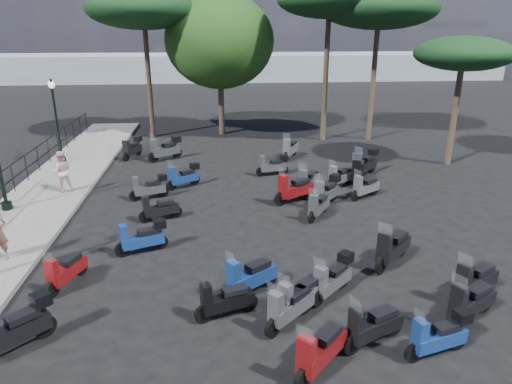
{
  "coord_description": "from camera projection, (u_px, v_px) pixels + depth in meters",
  "views": [
    {
      "loc": [
        0.1,
        -12.68,
        6.27
      ],
      "look_at": [
        1.33,
        1.11,
        1.2
      ],
      "focal_mm": 32.0,
      "sensor_mm": 36.0,
      "label": 1
    }
  ],
  "objects": [
    {
      "name": "ground",
      "position": [
        216.0,
        242.0,
        14.01
      ],
      "size": [
        120.0,
        120.0,
        0.0
      ],
      "primitive_type": "plane",
      "color": "black",
      "rests_on": "ground"
    },
    {
      "name": "sidewalk",
      "position": [
        33.0,
        210.0,
        16.24
      ],
      "size": [
        3.0,
        30.0,
        0.15
      ],
      "primitive_type": "cube",
      "color": "slate",
      "rests_on": "ground"
    },
    {
      "name": "lamp_post_2",
      "position": [
        56.0,
        116.0,
        20.99
      ],
      "size": [
        0.56,
        1.09,
        3.87
      ],
      "rotation": [
        0.0,
        0.0,
        0.34
      ],
      "color": "black",
      "rests_on": "sidewalk"
    },
    {
      "name": "pedestrian_far",
      "position": [
        62.0,
        171.0,
        17.63
      ],
      "size": [
        0.94,
        0.83,
        1.61
      ],
      "primitive_type": "imported",
      "rotation": [
        0.0,
        0.0,
        3.48
      ],
      "color": "beige",
      "rests_on": "sidewalk"
    },
    {
      "name": "scooter_1",
      "position": [
        13.0,
        329.0,
        9.17
      ],
      "size": [
        1.36,
        1.34,
        1.39
      ],
      "rotation": [
        0.0,
        0.0,
        2.35
      ],
      "color": "black",
      "rests_on": "ground"
    },
    {
      "name": "scooter_2",
      "position": [
        65.0,
        271.0,
        11.51
      ],
      "size": [
        0.76,
        1.48,
        1.24
      ],
      "rotation": [
        0.0,
        0.0,
        2.77
      ],
      "color": "black",
      "rests_on": "ground"
    },
    {
      "name": "scooter_3",
      "position": [
        142.0,
        238.0,
        13.21
      ],
      "size": [
        1.49,
        0.78,
        1.24
      ],
      "rotation": [
        0.0,
        0.0,
        1.94
      ],
      "color": "black",
      "rests_on": "ground"
    },
    {
      "name": "scooter_4",
      "position": [
        183.0,
        177.0,
        18.58
      ],
      "size": [
        1.35,
        1.02,
        1.23
      ],
      "rotation": [
        0.0,
        0.0,
        2.18
      ],
      "color": "black",
      "rests_on": "ground"
    },
    {
      "name": "scooter_5",
      "position": [
        132.0,
        148.0,
        22.76
      ],
      "size": [
        0.83,
        1.54,
        1.3
      ],
      "rotation": [
        0.0,
        0.0,
        2.75
      ],
      "color": "black",
      "rests_on": "ground"
    },
    {
      "name": "scooter_7",
      "position": [
        225.0,
        301.0,
        10.28
      ],
      "size": [
        1.48,
        0.71,
        1.22
      ],
      "rotation": [
        0.0,
        0.0,
        1.91
      ],
      "color": "black",
      "rests_on": "ground"
    },
    {
      "name": "scooter_8",
      "position": [
        250.0,
        277.0,
        11.13
      ],
      "size": [
        1.48,
        1.11,
        1.39
      ],
      "rotation": [
        0.0,
        0.0,
        2.19
      ],
      "color": "black",
      "rests_on": "ground"
    },
    {
      "name": "scooter_9",
      "position": [
        149.0,
        188.0,
        17.36
      ],
      "size": [
        1.45,
        0.74,
        1.2
      ],
      "rotation": [
        0.0,
        0.0,
        1.93
      ],
      "color": "black",
      "rests_on": "ground"
    },
    {
      "name": "scooter_10",
      "position": [
        159.0,
        209.0,
        15.44
      ],
      "size": [
        1.44,
        0.72,
        1.19
      ],
      "rotation": [
        0.0,
        0.0,
        1.93
      ],
      "color": "black",
      "rests_on": "ground"
    },
    {
      "name": "scooter_11",
      "position": [
        165.0,
        149.0,
        22.35
      ],
      "size": [
        1.59,
        1.22,
        1.46
      ],
      "rotation": [
        0.0,
        0.0,
        2.19
      ],
      "color": "black",
      "rests_on": "ground"
    },
    {
      "name": "scooter_13",
      "position": [
        373.0,
        326.0,
        9.37
      ],
      "size": [
        1.52,
        0.87,
        1.3
      ],
      "rotation": [
        0.0,
        0.0,
        2.01
      ],
      "color": "black",
      "rests_on": "ground"
    },
    {
      "name": "scooter_14",
      "position": [
        289.0,
        307.0,
        9.99
      ],
      "size": [
        1.28,
        1.19,
        1.31
      ],
      "rotation": [
        0.0,
        0.0,
        2.32
      ],
      "color": "black",
      "rests_on": "ground"
    },
    {
      "name": "scooter_15",
      "position": [
        294.0,
        189.0,
        17.0
      ],
      "size": [
        1.7,
        1.03,
        1.48
      ],
      "rotation": [
        0.0,
        0.0,
        2.05
      ],
      "color": "black",
      "rests_on": "ground"
    },
    {
      "name": "scooter_16",
      "position": [
        308.0,
        182.0,
        17.97
      ],
      "size": [
        1.12,
        1.46,
        1.38
      ],
      "rotation": [
        0.0,
        0.0,
        2.51
      ],
      "color": "black",
      "rests_on": "ground"
    },
    {
      "name": "scooter_17",
      "position": [
        290.0,
        149.0,
        22.64
      ],
      "size": [
        0.99,
        1.62,
        1.42
      ],
      "rotation": [
        0.0,
        0.0,
        2.66
      ],
      "color": "black",
      "rests_on": "ground"
    },
    {
      "name": "scooter_18",
      "position": [
        320.0,
        351.0,
        8.61
      ],
      "size": [
        1.27,
        1.33,
        1.38
      ],
      "rotation": [
        0.0,
        0.0,
        2.38
      ],
      "color": "black",
      "rests_on": "ground"
    },
    {
      "name": "scooter_19",
      "position": [
        332.0,
        279.0,
        11.07
      ],
      "size": [
        1.27,
        1.21,
        1.28
      ],
      "rotation": [
        0.0,
        0.0,
        2.33
      ],
      "color": "black",
      "rests_on": "ground"
    },
    {
      "name": "scooter_20",
      "position": [
        470.0,
        303.0,
        10.12
      ],
      "size": [
        1.56,
        0.97,
        1.37
      ],
      "rotation": [
        0.0,
        0.0,
        2.07
      ],
      "color": "black",
      "rests_on": "ground"
    },
    {
      "name": "scooter_21",
      "position": [
        318.0,
        206.0,
        15.65
      ],
      "size": [
        0.99,
        1.33,
        1.24
      ],
      "rotation": [
        0.0,
        0.0,
        2.53
      ],
      "color": "black",
      "rests_on": "ground"
    },
    {
      "name": "scooter_22",
      "position": [
        326.0,
        192.0,
        16.72
      ],
      "size": [
        1.29,
        1.37,
        1.37
      ],
      "rotation": [
        0.0,
        0.0,
        2.39
      ],
      "color": "black",
      "rests_on": "ground"
    },
    {
      "name": "scooter_23",
      "position": [
        273.0,
        166.0,
        20.12
      ],
      "size": [
        1.48,
        0.57,
        1.19
      ],
      "rotation": [
        0.0,
        0.0,
        1.78
      ],
      "color": "black",
      "rests_on": "ground"
    },
    {
      "name": "scooter_24",
      "position": [
        439.0,
        336.0,
        9.06
      ],
      "size": [
        1.49,
        0.65,
        1.21
      ],
      "rotation": [
        0.0,
        0.0,
        1.84
      ],
      "color": "black",
      "rests_on": "ground"
    },
    {
      "name": "scooter_26",
      "position": [
        392.0,
        248.0,
        12.52
      ],
      "size": [
        1.4,
        1.37,
        1.47
      ],
      "rotation": [
        0.0,
        0.0,
        2.34
      ],
      "color": "black",
      "rests_on": "ground"
    },
    {
      "name": "scooter_27",
      "position": [
        365.0,
        188.0,
        17.44
      ],
      "size": [
        1.36,
        0.97,
        1.25
      ],
      "rotation": [
        0.0,
        0.0,
        2.16
      ],
      "color": "black",
      "rests_on": "ground"
    },
    {
      "name": "scooter_28",
      "position": [
        358.0,
        171.0,
        19.11
      ],
      "size": [
        0.98,
        1.73,
        1.48
      ],
      "rotation": [
        0.0,
        0.0,
        2.7
      ],
      "color": "black",
      "rests_on": "ground"
    },
    {
      "name": "scooter_29",
      "position": [
        365.0,
        164.0,
        20.09
      ],
      "size": [
        1.44,
        1.32,
        1.42
      ],
      "rotation": [
        0.0,
        0.0,
        2.3
      ],
      "color": "black",
      "rests_on": "ground"
    },
    {
      "name": "scooter_30",
      "position": [
        298.0,
        298.0,
        10.34
      ],
      "size": [
        1.28,
        1.19,
        1.31
      ],
      "rotation": [
        0.0,
        0.0,
        2.32
      ],
      "color": "black",
      "rests_on": "ground"
    },
    {
      "name": "scooter_31",
      "position": [
        340.0,
        177.0,
        18.66
      ],
      "size": [
        1.36,
        0.97,
        1.25
      ],
      "rotation": [
        0.0,
        0.0,
        2.16
      ],
      "color": "black",
      "rests_on": "ground"
    },
    {
      "name": "scooter_32",
      "position": [
        474.0,
        281.0,
        10.98
      ],
      "size": [
        1.56,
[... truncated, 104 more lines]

